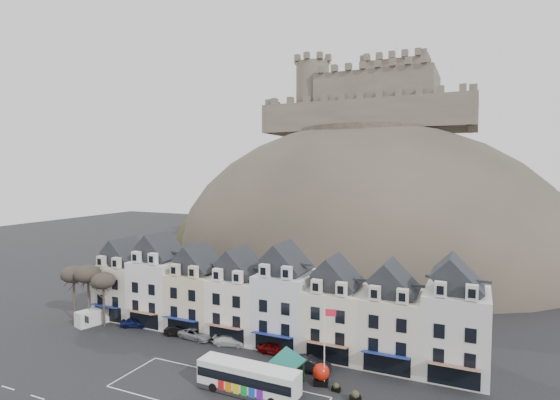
{
  "coord_description": "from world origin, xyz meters",
  "views": [
    {
      "loc": [
        25.61,
        -34.97,
        22.37
      ],
      "look_at": [
        -1.29,
        24.0,
        18.01
      ],
      "focal_mm": 28.0,
      "sensor_mm": 36.0,
      "label": 1
    }
  ],
  "objects_px": {
    "car_navy": "(135,322)",
    "car_black": "(180,331)",
    "car_charcoal": "(310,364)",
    "white_van": "(94,317)",
    "flagpole": "(325,341)",
    "bus_shelter": "(286,355)",
    "red_buoy": "(321,374)",
    "car_maroon": "(275,348)",
    "car_white": "(230,341)",
    "bus": "(248,378)",
    "car_silver": "(196,334)"
  },
  "relations": [
    {
      "from": "car_maroon",
      "to": "car_charcoal",
      "type": "xyz_separation_m",
      "value": [
        5.48,
        -2.5,
        0.05
      ]
    },
    {
      "from": "car_silver",
      "to": "car_white",
      "type": "height_order",
      "value": "car_silver"
    },
    {
      "from": "bus",
      "to": "car_silver",
      "type": "relative_size",
      "value": 2.2
    },
    {
      "from": "car_charcoal",
      "to": "car_black",
      "type": "bearing_deg",
      "value": 77.42
    },
    {
      "from": "white_van",
      "to": "car_charcoal",
      "type": "height_order",
      "value": "white_van"
    },
    {
      "from": "flagpole",
      "to": "car_navy",
      "type": "xyz_separation_m",
      "value": [
        -30.36,
        5.11,
        -4.17
      ]
    },
    {
      "from": "flagpole",
      "to": "car_charcoal",
      "type": "bearing_deg",
      "value": 136.07
    },
    {
      "from": "car_maroon",
      "to": "car_silver",
      "type": "bearing_deg",
      "value": 94.47
    },
    {
      "from": "white_van",
      "to": "flagpole",
      "type": "bearing_deg",
      "value": 10.59
    },
    {
      "from": "car_navy",
      "to": "flagpole",
      "type": "bearing_deg",
      "value": -121.92
    },
    {
      "from": "bus",
      "to": "white_van",
      "type": "bearing_deg",
      "value": 165.65
    },
    {
      "from": "bus",
      "to": "flagpole",
      "type": "distance_m",
      "value": 8.62
    },
    {
      "from": "car_maroon",
      "to": "bus",
      "type": "bearing_deg",
      "value": -165.91
    },
    {
      "from": "bus",
      "to": "car_maroon",
      "type": "xyz_separation_m",
      "value": [
        -1.65,
        9.76,
        -0.93
      ]
    },
    {
      "from": "car_white",
      "to": "car_maroon",
      "type": "distance_m",
      "value": 6.37
    },
    {
      "from": "car_navy",
      "to": "car_silver",
      "type": "distance_m",
      "value": 10.6
    },
    {
      "from": "bus",
      "to": "flagpole",
      "type": "xyz_separation_m",
      "value": [
        6.53,
        4.66,
        3.17
      ]
    },
    {
      "from": "bus",
      "to": "red_buoy",
      "type": "bearing_deg",
      "value": 40.52
    },
    {
      "from": "bus",
      "to": "bus_shelter",
      "type": "distance_m",
      "value": 4.55
    },
    {
      "from": "bus_shelter",
      "to": "car_black",
      "type": "bearing_deg",
      "value": 166.73
    },
    {
      "from": "flagpole",
      "to": "car_maroon",
      "type": "bearing_deg",
      "value": 148.03
    },
    {
      "from": "car_navy",
      "to": "car_charcoal",
      "type": "distance_m",
      "value": 27.76
    },
    {
      "from": "car_charcoal",
      "to": "car_silver",
      "type": "bearing_deg",
      "value": 76.29
    },
    {
      "from": "red_buoy",
      "to": "car_black",
      "type": "xyz_separation_m",
      "value": [
        -21.92,
        4.81,
        -0.45
      ]
    },
    {
      "from": "flagpole",
      "to": "car_maroon",
      "type": "xyz_separation_m",
      "value": [
        -8.18,
        5.11,
        -4.1
      ]
    },
    {
      "from": "bus_shelter",
      "to": "red_buoy",
      "type": "height_order",
      "value": "bus_shelter"
    },
    {
      "from": "bus_shelter",
      "to": "car_silver",
      "type": "relative_size",
      "value": 1.33
    },
    {
      "from": "flagpole",
      "to": "red_buoy",
      "type": "bearing_deg",
      "value": 151.18
    },
    {
      "from": "car_silver",
      "to": "car_maroon",
      "type": "distance_m",
      "value": 11.57
    },
    {
      "from": "car_navy",
      "to": "car_white",
      "type": "distance_m",
      "value": 15.8
    },
    {
      "from": "car_navy",
      "to": "car_black",
      "type": "relative_size",
      "value": 0.97
    },
    {
      "from": "car_maroon",
      "to": "car_black",
      "type": "bearing_deg",
      "value": 94.47
    },
    {
      "from": "car_black",
      "to": "car_charcoal",
      "type": "bearing_deg",
      "value": -113.45
    },
    {
      "from": "car_navy",
      "to": "car_black",
      "type": "bearing_deg",
      "value": -112.37
    },
    {
      "from": "bus_shelter",
      "to": "car_navy",
      "type": "bearing_deg",
      "value": 172.15
    },
    {
      "from": "car_white",
      "to": "car_charcoal",
      "type": "distance_m",
      "value": 12.11
    },
    {
      "from": "white_van",
      "to": "car_maroon",
      "type": "distance_m",
      "value": 28.57
    },
    {
      "from": "bus",
      "to": "car_white",
      "type": "xyz_separation_m",
      "value": [
        -8.02,
        9.76,
        -1.06
      ]
    },
    {
      "from": "white_van",
      "to": "car_silver",
      "type": "distance_m",
      "value": 17.03
    },
    {
      "from": "red_buoy",
      "to": "bus",
      "type": "bearing_deg",
      "value": -140.35
    },
    {
      "from": "car_charcoal",
      "to": "flagpole",
      "type": "bearing_deg",
      "value": -139.29
    },
    {
      "from": "car_white",
      "to": "car_charcoal",
      "type": "relative_size",
      "value": 0.88
    },
    {
      "from": "car_silver",
      "to": "car_charcoal",
      "type": "bearing_deg",
      "value": -93.11
    },
    {
      "from": "flagpole",
      "to": "white_van",
      "type": "height_order",
      "value": "flagpole"
    },
    {
      "from": "car_black",
      "to": "car_white",
      "type": "bearing_deg",
      "value": -106.24
    },
    {
      "from": "car_white",
      "to": "car_charcoal",
      "type": "height_order",
      "value": "car_charcoal"
    },
    {
      "from": "car_silver",
      "to": "car_maroon",
      "type": "relative_size",
      "value": 1.13
    },
    {
      "from": "bus",
      "to": "car_silver",
      "type": "xyz_separation_m",
      "value": [
        -13.23,
        9.76,
        -0.98
      ]
    },
    {
      "from": "bus_shelter",
      "to": "flagpole",
      "type": "relative_size",
      "value": 0.77
    },
    {
      "from": "car_silver",
      "to": "car_charcoal",
      "type": "relative_size",
      "value": 1.02
    }
  ]
}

